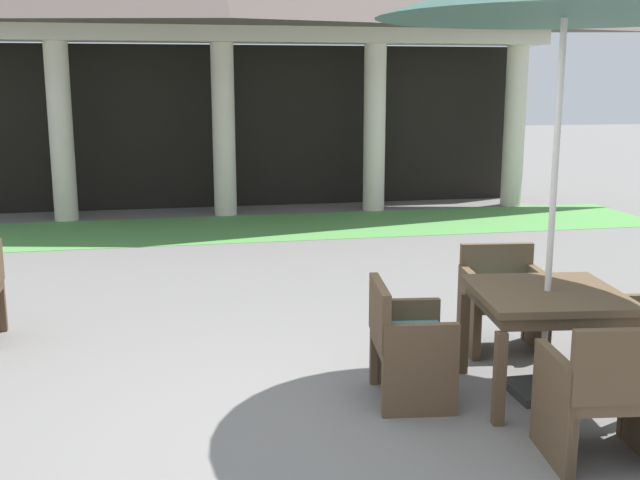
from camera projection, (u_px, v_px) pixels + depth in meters
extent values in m
plane|color=slate|center=(327.00, 432.00, 4.83)|extent=(60.00, 60.00, 0.00)
cylinder|color=beige|center=(61.00, 132.00, 11.83)|extent=(0.36, 0.36, 2.72)
cylinder|color=beige|center=(224.00, 130.00, 12.30)|extent=(0.36, 0.36, 2.72)
cylinder|color=beige|center=(374.00, 128.00, 12.77)|extent=(0.36, 0.36, 2.72)
cylinder|color=beige|center=(514.00, 127.00, 13.25)|extent=(0.36, 0.36, 2.72)
cube|color=beige|center=(221.00, 34.00, 12.00)|extent=(10.71, 0.70, 0.24)
cube|color=black|center=(220.00, 127.00, 13.17)|extent=(10.51, 0.16, 2.72)
cube|color=#519347|center=(232.00, 228.00, 11.40)|extent=(12.91, 2.12, 0.01)
cube|color=brown|center=(2.00, 309.00, 6.73)|extent=(0.06, 0.06, 0.39)
cube|color=brown|center=(547.00, 294.00, 5.26)|extent=(1.08, 1.08, 0.05)
cube|color=brown|center=(547.00, 304.00, 5.28)|extent=(0.99, 0.99, 0.09)
cube|color=brown|center=(500.00, 379.00, 4.88)|extent=(0.08, 0.08, 0.62)
cube|color=brown|center=(637.00, 375.00, 4.94)|extent=(0.08, 0.08, 0.62)
cube|color=brown|center=(463.00, 333.00, 5.76)|extent=(0.08, 0.08, 0.62)
cube|color=brown|center=(581.00, 330.00, 5.82)|extent=(0.08, 0.08, 0.62)
cube|color=#2D2D2D|center=(541.00, 390.00, 5.41)|extent=(0.43, 0.43, 0.06)
cylinder|color=beige|center=(553.00, 204.00, 5.14)|extent=(0.04, 0.04, 2.69)
cube|color=brown|center=(412.00, 344.00, 5.27)|extent=(0.57, 0.67, 0.07)
cube|color=teal|center=(412.00, 335.00, 5.25)|extent=(0.52, 0.61, 0.05)
cube|color=brown|center=(380.00, 312.00, 5.20)|extent=(0.13, 0.61, 0.39)
cube|color=brown|center=(404.00, 341.00, 5.56)|extent=(0.50, 0.12, 0.63)
cube|color=brown|center=(420.00, 370.00, 5.00)|extent=(0.50, 0.12, 0.63)
cube|color=brown|center=(434.00, 358.00, 5.60)|extent=(0.06, 0.06, 0.36)
cube|color=brown|center=(453.00, 388.00, 5.06)|extent=(0.06, 0.06, 0.36)
cube|color=brown|center=(374.00, 360.00, 5.56)|extent=(0.06, 0.06, 0.36)
cube|color=brown|center=(386.00, 390.00, 5.02)|extent=(0.06, 0.06, 0.36)
cube|color=brown|center=(504.00, 301.00, 6.23)|extent=(0.67, 0.59, 0.07)
cube|color=teal|center=(504.00, 294.00, 6.22)|extent=(0.61, 0.54, 0.05)
cube|color=brown|center=(496.00, 266.00, 6.42)|extent=(0.61, 0.13, 0.39)
cube|color=brown|center=(537.00, 310.00, 6.27)|extent=(0.12, 0.52, 0.66)
cube|color=brown|center=(469.00, 311.00, 6.23)|extent=(0.12, 0.52, 0.66)
cube|color=brown|center=(546.00, 336.00, 6.07)|extent=(0.06, 0.06, 0.37)
cube|color=brown|center=(477.00, 337.00, 6.03)|extent=(0.06, 0.06, 0.37)
cube|color=brown|center=(526.00, 318.00, 6.52)|extent=(0.06, 0.06, 0.37)
cube|color=brown|center=(462.00, 319.00, 6.48)|extent=(0.06, 0.06, 0.37)
cube|color=brown|center=(621.00, 353.00, 5.70)|extent=(0.06, 0.06, 0.36)
cube|color=brown|center=(602.00, 391.00, 4.43)|extent=(0.66, 0.62, 0.07)
cube|color=teal|center=(603.00, 381.00, 4.42)|extent=(0.61, 0.57, 0.05)
cube|color=brown|center=(626.00, 367.00, 4.13)|extent=(0.60, 0.13, 0.42)
cube|color=brown|center=(554.00, 407.00, 4.43)|extent=(0.13, 0.56, 0.64)
cube|color=brown|center=(538.00, 410.00, 4.70)|extent=(0.06, 0.06, 0.38)
cube|color=brown|center=(625.00, 408.00, 4.74)|extent=(0.06, 0.06, 0.38)
cube|color=brown|center=(571.00, 449.00, 4.21)|extent=(0.06, 0.06, 0.38)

